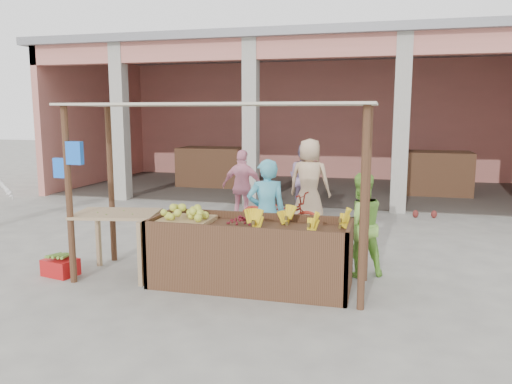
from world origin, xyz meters
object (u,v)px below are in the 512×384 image
(red_crate, at_px, (61,267))
(vendor_blue, at_px, (266,209))
(vendor_green, at_px, (360,222))
(motorcycle, at_px, (280,214))
(side_table, at_px, (117,223))
(fruit_stall, at_px, (250,256))

(red_crate, height_order, vendor_blue, vendor_blue)
(vendor_green, bearing_deg, red_crate, -9.42)
(motorcycle, bearing_deg, vendor_blue, -163.41)
(vendor_blue, xyz_separation_m, vendor_green, (1.36, -0.11, -0.09))
(side_table, distance_m, red_crate, 1.04)
(side_table, height_order, motorcycle, side_table)
(vendor_blue, bearing_deg, side_table, 2.41)
(fruit_stall, relative_size, vendor_blue, 1.52)
(motorcycle, bearing_deg, fruit_stall, -165.08)
(side_table, distance_m, motorcycle, 3.22)
(vendor_green, bearing_deg, vendor_blue, -28.66)
(side_table, bearing_deg, red_crate, -176.06)
(vendor_blue, bearing_deg, motorcycle, -109.65)
(fruit_stall, height_order, vendor_green, vendor_green)
(red_crate, xyz_separation_m, vendor_blue, (2.70, 1.18, 0.74))
(fruit_stall, xyz_separation_m, vendor_blue, (-0.00, 0.93, 0.45))
(side_table, xyz_separation_m, motorcycle, (1.76, 2.68, -0.32))
(red_crate, height_order, motorcycle, motorcycle)
(fruit_stall, bearing_deg, side_table, -178.88)
(side_table, relative_size, motorcycle, 0.73)
(side_table, xyz_separation_m, vendor_blue, (1.90, 0.96, 0.09))
(fruit_stall, distance_m, side_table, 1.94)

